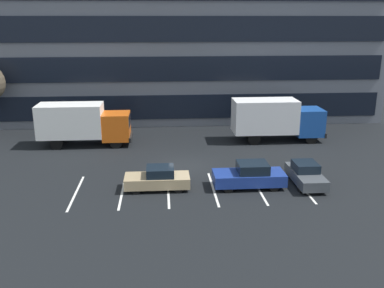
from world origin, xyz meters
The scene contains 8 objects.
ground_plane centered at (0.00, 0.00, 0.00)m, with size 120.00×120.00×0.00m, color black.
office_building centered at (0.00, 17.95, 7.20)m, with size 40.63×13.65×14.40m.
lot_markings centered at (0.00, -4.45, 0.00)m, with size 14.14×5.40×0.01m.
box_truck_orange centered at (-8.17, 5.59, 1.96)m, with size 7.51×2.49×3.48m.
box_truck_blue centered at (7.98, 5.77, 2.02)m, with size 7.75×2.56×3.59m.
sedan_tan centered at (-2.02, -4.22, 0.67)m, with size 3.99×1.67×1.43m.
sedan_charcoal centered at (7.34, -4.09, 0.66)m, with size 1.64×3.91×1.40m.
sedan_navy centered at (3.69, -4.31, 0.75)m, with size 4.44×1.86×1.59m.
Camera 1 is at (-1.72, -28.66, 10.22)m, focal length 39.61 mm.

